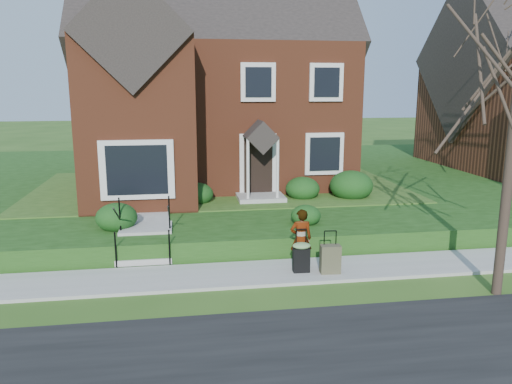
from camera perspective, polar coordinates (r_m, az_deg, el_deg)
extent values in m
plane|color=#2D5119|center=(12.14, -0.95, -9.53)|extent=(120.00, 120.00, 0.00)
cube|color=#9E9B93|center=(12.12, -0.95, -9.35)|extent=(60.00, 1.60, 0.08)
cube|color=#193E10|center=(23.15, 5.16, 1.55)|extent=(44.00, 20.00, 0.60)
cube|color=#9E9B93|center=(16.66, -11.91, -1.57)|extent=(1.20, 6.00, 0.06)
cube|color=brown|center=(21.28, -4.73, 8.79)|extent=(10.00, 8.00, 5.40)
cube|color=brown|center=(16.48, -13.32, 7.63)|extent=(3.60, 2.40, 5.40)
cube|color=silver|center=(15.49, -13.41, 2.53)|extent=(2.20, 0.30, 1.80)
cube|color=black|center=(17.57, 0.25, 2.78)|extent=(1.00, 0.12, 2.10)
cube|color=black|center=(18.05, 7.81, 4.35)|extent=(1.40, 0.10, 1.50)
cube|color=#9E9B93|center=(12.96, -12.70, -7.69)|extent=(1.40, 0.30, 0.15)
cube|color=#9E9B93|center=(13.19, -12.65, -6.64)|extent=(1.40, 0.30, 0.15)
cube|color=#9E9B93|center=(13.43, -12.59, -5.63)|extent=(1.40, 0.30, 0.15)
cube|color=#9E9B93|center=(13.68, -12.55, -4.65)|extent=(1.40, 0.30, 0.15)
cube|color=#9E9B93|center=(14.20, -12.41, -4.03)|extent=(1.40, 0.80, 0.15)
cylinder|color=black|center=(12.76, -15.75, -6.37)|extent=(0.04, 0.04, 0.90)
cylinder|color=black|center=(13.74, -15.31, -2.44)|extent=(0.04, 0.04, 0.90)
cylinder|color=black|center=(12.66, -9.87, -6.24)|extent=(0.04, 0.04, 0.90)
cylinder|color=black|center=(13.65, -9.88, -2.29)|extent=(0.04, 0.04, 0.90)
ellipsoid|color=#0F330F|center=(17.03, -16.69, 0.20)|extent=(1.52, 1.52, 1.06)
ellipsoid|color=#0F330F|center=(16.93, -6.75, 0.04)|extent=(1.09, 1.09, 0.76)
ellipsoid|color=#0F330F|center=(17.61, 5.35, 0.66)|extent=(1.20, 1.20, 0.84)
ellipsoid|color=#0F330F|center=(17.95, 10.84, 1.08)|extent=(1.52, 1.52, 1.07)
ellipsoid|color=#0F330F|center=(14.28, -15.67, -2.48)|extent=(1.13, 1.13, 0.79)
ellipsoid|color=#0F330F|center=(14.35, 5.72, -2.42)|extent=(0.86, 0.86, 0.60)
imported|color=#999999|center=(12.23, 5.16, -5.34)|extent=(0.55, 0.37, 1.48)
cube|color=black|center=(12.10, 5.20, -7.73)|extent=(0.40, 0.23, 0.60)
cylinder|color=black|center=(11.87, 5.26, -4.35)|extent=(0.24, 0.04, 0.03)
cylinder|color=black|center=(11.91, 4.68, -5.41)|extent=(0.02, 0.02, 0.45)
cylinder|color=black|center=(11.97, 5.80, -5.35)|extent=(0.02, 0.02, 0.45)
cylinder|color=black|center=(12.16, 4.53, -8.96)|extent=(0.04, 0.06, 0.06)
cylinder|color=black|center=(12.23, 5.81, -8.87)|extent=(0.04, 0.06, 0.06)
ellipsoid|color=#6F9D59|center=(11.98, 5.23, -6.08)|extent=(0.45, 0.37, 0.14)
cube|color=#4B4932|center=(12.10, 8.49, -7.59)|extent=(0.49, 0.29, 0.68)
cylinder|color=black|center=(11.90, 8.59, -4.53)|extent=(0.29, 0.05, 0.03)
cylinder|color=black|center=(11.90, 7.91, -5.33)|extent=(0.02, 0.02, 0.33)
cylinder|color=black|center=(11.99, 9.22, -5.25)|extent=(0.02, 0.02, 0.33)
cylinder|color=black|center=(12.16, 7.69, -9.03)|extent=(0.04, 0.06, 0.06)
cylinder|color=black|center=(12.26, 9.20, -8.91)|extent=(0.04, 0.06, 0.06)
cylinder|color=#413127|center=(11.70, 26.74, 0.02)|extent=(0.21, 0.21, 4.57)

